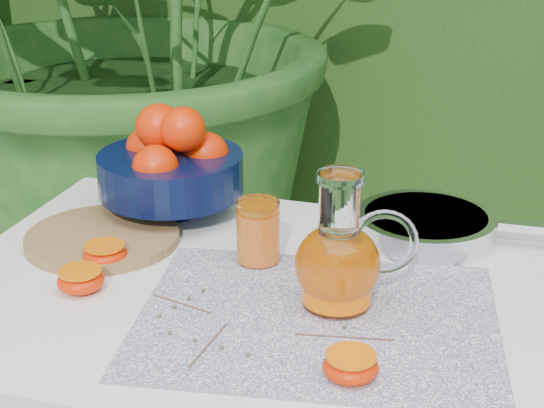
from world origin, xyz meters
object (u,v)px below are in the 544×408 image
(fruit_bowl, at_px, (172,164))
(saute_pan, at_px, (427,225))
(white_table, at_px, (268,335))
(cutting_board, at_px, (103,238))
(juice_pitcher, at_px, (339,261))

(fruit_bowl, bearing_deg, saute_pan, 2.95)
(saute_pan, bearing_deg, white_table, -128.91)
(white_table, xyz_separation_m, cutting_board, (-0.32, 0.08, 0.09))
(white_table, bearing_deg, fruit_bowl, 137.60)
(white_table, xyz_separation_m, fruit_bowl, (-0.25, 0.23, 0.18))
(fruit_bowl, xyz_separation_m, saute_pan, (0.46, 0.02, -0.07))
(fruit_bowl, bearing_deg, white_table, -42.40)
(cutting_board, bearing_deg, fruit_bowl, 67.63)
(fruit_bowl, distance_m, saute_pan, 0.46)
(white_table, relative_size, fruit_bowl, 3.84)
(fruit_bowl, relative_size, juice_pitcher, 1.29)
(white_table, relative_size, juice_pitcher, 4.94)
(white_table, xyz_separation_m, juice_pitcher, (0.11, -0.02, 0.16))
(cutting_board, relative_size, fruit_bowl, 0.99)
(cutting_board, xyz_separation_m, saute_pan, (0.52, 0.18, 0.02))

